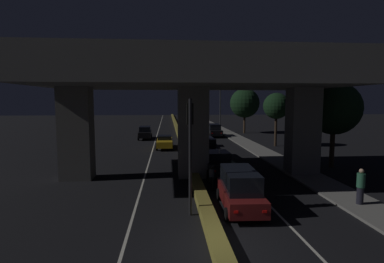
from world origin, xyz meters
TOP-DOWN VIEW (x-y plane):
  - ground_plane at (0.00, 0.00)m, footprint 200.00×200.00m
  - lane_line_left_inner at (-3.32, 35.00)m, footprint 0.12×126.00m
  - lane_line_right_inner at (3.32, 35.00)m, footprint 0.12×126.00m
  - median_divider at (0.00, 35.00)m, footprint 0.65×126.00m
  - sidewalk_right at (7.82, 28.00)m, footprint 2.39×126.00m
  - elevated_overpass at (0.00, 10.15)m, footprint 19.89×10.62m
  - traffic_light_left_of_median at (-0.72, 3.23)m, footprint 0.30×0.49m
  - street_lamp at (6.52, 38.36)m, footprint 2.60×0.32m
  - car_dark_red_lead at (1.72, 3.73)m, footprint 2.00×4.37m
  - car_black_second at (1.79, 10.90)m, footprint 2.13×4.83m
  - car_grey_third at (1.61, 16.63)m, footprint 2.08×4.38m
  - car_dark_red_fourth at (1.80, 23.82)m, footprint 1.94×4.64m
  - car_black_fifth at (5.02, 32.83)m, footprint 1.97×4.83m
  - car_taxi_yellow_lead_oncoming at (-2.06, 22.64)m, footprint 1.82×4.62m
  - car_black_second_oncoming at (-4.78, 30.90)m, footprint 1.95×4.50m
  - motorcycle_black_filtering_near at (0.88, 7.30)m, footprint 0.33×1.81m
  - motorcycle_blue_filtering_mid at (0.93, 13.17)m, footprint 0.32×2.01m
  - pedestrian_on_sidewalk at (7.71, 3.58)m, footprint 0.38×0.38m
  - roadside_tree_kerbside_near at (11.10, 12.12)m, footprint 4.08×4.08m
  - roadside_tree_kerbside_mid at (10.63, 23.13)m, footprint 2.97×2.97m
  - roadside_tree_kerbside_far at (10.61, 37.04)m, footprint 4.67×4.67m

SIDE VIEW (x-z plane):
  - ground_plane at x=0.00m, z-range 0.00..0.00m
  - lane_line_left_inner at x=-3.32m, z-range 0.00..0.00m
  - lane_line_right_inner at x=3.32m, z-range 0.00..0.00m
  - sidewalk_right at x=7.82m, z-range 0.00..0.12m
  - median_divider at x=0.00m, z-range 0.00..0.42m
  - motorcycle_black_filtering_near at x=0.88m, z-range -0.10..1.29m
  - motorcycle_blue_filtering_mid at x=0.93m, z-range -0.11..1.31m
  - car_taxi_yellow_lead_oncoming at x=-2.06m, z-range 0.03..1.43m
  - car_dark_red_fourth at x=1.80m, z-range 0.00..1.61m
  - car_black_second at x=1.79m, z-range 0.00..1.61m
  - car_black_second_oncoming at x=-4.78m, z-range 0.04..1.77m
  - car_black_fifth at x=5.02m, z-range 0.03..1.88m
  - car_dark_red_lead at x=1.72m, z-range 0.04..1.94m
  - car_grey_third at x=1.61m, z-range 0.04..1.94m
  - pedestrian_on_sidewalk at x=7.71m, z-range 0.12..1.89m
  - traffic_light_left_of_median at x=-0.72m, z-range 0.95..6.25m
  - roadside_tree_kerbside_mid at x=10.63m, z-range 1.53..7.63m
  - roadside_tree_kerbside_near at x=11.10m, z-range 1.27..7.94m
  - street_lamp at x=6.52m, z-range 0.76..8.84m
  - roadside_tree_kerbside_far at x=10.61m, z-range 1.24..8.41m
  - elevated_overpass at x=0.00m, z-range 2.16..11.20m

